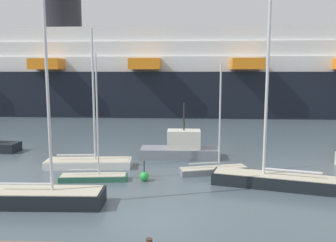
{
  "coord_description": "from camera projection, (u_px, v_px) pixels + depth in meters",
  "views": [
    {
      "loc": [
        1.13,
        -15.12,
        6.75
      ],
      "look_at": [
        0.0,
        15.66,
        2.39
      ],
      "focal_mm": 37.74,
      "sensor_mm": 36.0,
      "label": 1
    }
  ],
  "objects": [
    {
      "name": "sailboat_1",
      "position": [
        89.0,
        161.0,
        24.95
      ],
      "size": [
        6.05,
        2.09,
        9.64
      ],
      "rotation": [
        0.0,
        0.0,
        0.06
      ],
      "color": "white",
      "rests_on": "ground_plane"
    },
    {
      "name": "sailboat_4",
      "position": [
        43.0,
        195.0,
        17.85
      ],
      "size": [
        6.14,
        1.88,
        11.87
      ],
      "rotation": [
        0.0,
        0.0,
        0.01
      ],
      "color": "black",
      "rests_on": "ground_plane"
    },
    {
      "name": "sailboat_3",
      "position": [
        273.0,
        177.0,
        20.66
      ],
      "size": [
        7.26,
        3.49,
        12.68
      ],
      "rotation": [
        0.0,
        0.0,
        2.86
      ],
      "color": "black",
      "rests_on": "ground_plane"
    },
    {
      "name": "cruise_ship",
      "position": [
        194.0,
        75.0,
        58.08
      ],
      "size": [
        121.79,
        21.68,
        19.3
      ],
      "rotation": [
        0.0,
        0.0,
        -0.03
      ],
      "color": "black",
      "rests_on": "ground_plane"
    },
    {
      "name": "channel_buoy_1",
      "position": [
        144.0,
        176.0,
        21.85
      ],
      "size": [
        0.58,
        0.58,
        1.28
      ],
      "color": "green",
      "rests_on": "ground_plane"
    },
    {
      "name": "sailboat_2",
      "position": [
        214.0,
        168.0,
        23.47
      ],
      "size": [
        4.72,
        2.18,
        7.26
      ],
      "rotation": [
        0.0,
        0.0,
        0.25
      ],
      "color": "gray",
      "rests_on": "ground_plane"
    },
    {
      "name": "ground_plane",
      "position": [
        155.0,
        222.0,
        15.95
      ],
      "size": [
        600.0,
        600.0,
        0.0
      ],
      "primitive_type": "plane",
      "color": "#4C5B66"
    },
    {
      "name": "sailboat_5",
      "position": [
        94.0,
        175.0,
        21.96
      ],
      "size": [
        4.22,
        1.41,
        7.8
      ],
      "rotation": [
        0.0,
        0.0,
        0.09
      ],
      "color": "#2D6B51",
      "rests_on": "ground_plane"
    },
    {
      "name": "fishing_boat_0",
      "position": [
        181.0,
        148.0,
        27.65
      ],
      "size": [
        6.13,
        2.08,
        4.34
      ],
      "rotation": [
        0.0,
        0.0,
        -0.01
      ],
      "color": "gray",
      "rests_on": "ground_plane"
    }
  ]
}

